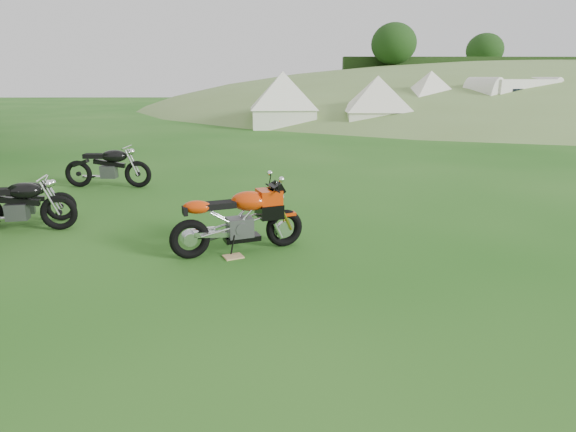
{
  "coord_description": "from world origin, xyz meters",
  "views": [
    {
      "loc": [
        0.09,
        -5.13,
        2.56
      ],
      "look_at": [
        0.21,
        0.4,
        0.95
      ],
      "focal_mm": 30.0,
      "sensor_mm": 36.0,
      "label": 1
    }
  ],
  "objects_px": {
    "plywood_board": "(233,257)",
    "vintage_moto_d": "(107,166)",
    "vintage_moto_b": "(14,204)",
    "vintage_moto_c": "(23,200)",
    "tent_right": "(429,99)",
    "tent_left": "(283,100)",
    "caravan": "(512,102)",
    "tent_mid": "(377,103)",
    "sport_motorcycle": "(238,215)"
  },
  "relations": [
    {
      "from": "vintage_moto_c",
      "to": "tent_right",
      "type": "height_order",
      "value": "tent_right"
    },
    {
      "from": "vintage_moto_b",
      "to": "vintage_moto_c",
      "type": "xyz_separation_m",
      "value": [
        -0.11,
        0.49,
        -0.06
      ]
    },
    {
      "from": "plywood_board",
      "to": "vintage_moto_c",
      "type": "xyz_separation_m",
      "value": [
        -3.89,
        1.76,
        0.43
      ]
    },
    {
      "from": "vintage_moto_d",
      "to": "tent_right",
      "type": "xyz_separation_m",
      "value": [
        12.27,
        15.17,
        0.86
      ]
    },
    {
      "from": "caravan",
      "to": "vintage_moto_d",
      "type": "bearing_deg",
      "value": -161.56
    },
    {
      "from": "vintage_moto_b",
      "to": "tent_right",
      "type": "xyz_separation_m",
      "value": [
        12.66,
        18.63,
        0.89
      ]
    },
    {
      "from": "sport_motorcycle",
      "to": "tent_mid",
      "type": "height_order",
      "value": "tent_mid"
    },
    {
      "from": "vintage_moto_d",
      "to": "tent_right",
      "type": "relative_size",
      "value": 0.63
    },
    {
      "from": "vintage_moto_b",
      "to": "tent_left",
      "type": "bearing_deg",
      "value": 66.03
    },
    {
      "from": "vintage_moto_c",
      "to": "plywood_board",
      "type": "bearing_deg",
      "value": -43.93
    },
    {
      "from": "vintage_moto_c",
      "to": "tent_left",
      "type": "xyz_separation_m",
      "value": [
        4.84,
        17.32,
        0.94
      ]
    },
    {
      "from": "vintage_moto_c",
      "to": "tent_mid",
      "type": "relative_size",
      "value": 0.55
    },
    {
      "from": "vintage_moto_c",
      "to": "tent_left",
      "type": "height_order",
      "value": "tent_left"
    },
    {
      "from": "sport_motorcycle",
      "to": "tent_mid",
      "type": "xyz_separation_m",
      "value": [
        5.59,
        17.78,
        0.73
      ]
    },
    {
      "from": "plywood_board",
      "to": "vintage_moto_d",
      "type": "height_order",
      "value": "vintage_moto_d"
    },
    {
      "from": "sport_motorcycle",
      "to": "plywood_board",
      "type": "bearing_deg",
      "value": -126.87
    },
    {
      "from": "vintage_moto_b",
      "to": "vintage_moto_c",
      "type": "height_order",
      "value": "vintage_moto_b"
    },
    {
      "from": "vintage_moto_c",
      "to": "caravan",
      "type": "relative_size",
      "value": 0.31
    },
    {
      "from": "tent_left",
      "to": "tent_right",
      "type": "xyz_separation_m",
      "value": [
        7.94,
        0.82,
        0.01
      ]
    },
    {
      "from": "vintage_moto_d",
      "to": "tent_left",
      "type": "height_order",
      "value": "tent_left"
    },
    {
      "from": "tent_left",
      "to": "tent_right",
      "type": "bearing_deg",
      "value": 2.9
    },
    {
      "from": "plywood_board",
      "to": "vintage_moto_d",
      "type": "distance_m",
      "value": 5.85
    },
    {
      "from": "vintage_moto_c",
      "to": "vintage_moto_d",
      "type": "relative_size",
      "value": 0.83
    },
    {
      "from": "vintage_moto_b",
      "to": "tent_mid",
      "type": "distance_m",
      "value": 19.23
    },
    {
      "from": "plywood_board",
      "to": "caravan",
      "type": "height_order",
      "value": "caravan"
    },
    {
      "from": "sport_motorcycle",
      "to": "vintage_moto_d",
      "type": "height_order",
      "value": "sport_motorcycle"
    },
    {
      "from": "tent_right",
      "to": "vintage_moto_c",
      "type": "bearing_deg",
      "value": -133.95
    },
    {
      "from": "plywood_board",
      "to": "tent_mid",
      "type": "xyz_separation_m",
      "value": [
        5.66,
        18.01,
        1.3
      ]
    },
    {
      "from": "tent_mid",
      "to": "vintage_moto_c",
      "type": "bearing_deg",
      "value": -118.09
    },
    {
      "from": "tent_left",
      "to": "tent_mid",
      "type": "xyz_separation_m",
      "value": [
        4.71,
        -1.07,
        -0.06
      ]
    },
    {
      "from": "tent_right",
      "to": "tent_left",
      "type": "bearing_deg",
      "value": 177.12
    },
    {
      "from": "sport_motorcycle",
      "to": "plywood_board",
      "type": "distance_m",
      "value": 0.63
    },
    {
      "from": "tent_mid",
      "to": "tent_right",
      "type": "bearing_deg",
      "value": 32.78
    },
    {
      "from": "tent_left",
      "to": "vintage_moto_d",
      "type": "bearing_deg",
      "value": -109.85
    },
    {
      "from": "vintage_moto_c",
      "to": "tent_left",
      "type": "bearing_deg",
      "value": 54.86
    },
    {
      "from": "tent_left",
      "to": "tent_right",
      "type": "relative_size",
      "value": 0.99
    },
    {
      "from": "tent_left",
      "to": "tent_mid",
      "type": "height_order",
      "value": "tent_left"
    },
    {
      "from": "vintage_moto_b",
      "to": "plywood_board",
      "type": "bearing_deg",
      "value": -27.78
    },
    {
      "from": "vintage_moto_c",
      "to": "tent_mid",
      "type": "bearing_deg",
      "value": 40.02
    },
    {
      "from": "caravan",
      "to": "tent_left",
      "type": "bearing_deg",
      "value": 158.6
    },
    {
      "from": "tent_left",
      "to": "tent_mid",
      "type": "bearing_deg",
      "value": -15.82
    },
    {
      "from": "tent_left",
      "to": "tent_right",
      "type": "distance_m",
      "value": 7.98
    },
    {
      "from": "tent_mid",
      "to": "tent_right",
      "type": "relative_size",
      "value": 0.95
    },
    {
      "from": "plywood_board",
      "to": "tent_left",
      "type": "distance_m",
      "value": 19.16
    },
    {
      "from": "vintage_moto_c",
      "to": "vintage_moto_d",
      "type": "xyz_separation_m",
      "value": [
        0.5,
        2.98,
        0.09
      ]
    },
    {
      "from": "vintage_moto_d",
      "to": "tent_right",
      "type": "height_order",
      "value": "tent_right"
    },
    {
      "from": "tent_right",
      "to": "tent_mid",
      "type": "bearing_deg",
      "value": -158.37
    },
    {
      "from": "tent_left",
      "to": "caravan",
      "type": "height_order",
      "value": "tent_left"
    },
    {
      "from": "caravan",
      "to": "tent_right",
      "type": "bearing_deg",
      "value": 150.81
    },
    {
      "from": "vintage_moto_b",
      "to": "tent_right",
      "type": "height_order",
      "value": "tent_right"
    }
  ]
}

